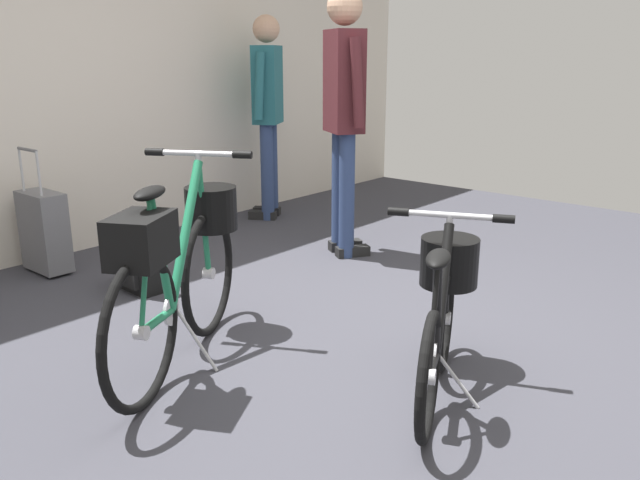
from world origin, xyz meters
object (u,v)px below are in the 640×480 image
at_px(visitor_near_wall, 344,105).
at_px(backpack_on_floor, 138,263).
at_px(visitor_browsing, 268,104).
at_px(rolling_suitcase, 44,231).
at_px(folding_bike_foreground, 443,305).
at_px(display_bike_left, 181,262).

distance_m(visitor_near_wall, backpack_on_floor, 1.73).
bearing_deg(visitor_near_wall, visitor_browsing, 69.67).
distance_m(visitor_browsing, rolling_suitcase, 2.15).
bearing_deg(folding_bike_foreground, rolling_suitcase, 97.31).
xyz_separation_m(display_bike_left, visitor_near_wall, (1.80, 0.49, 0.57)).
xyz_separation_m(folding_bike_foreground, visitor_near_wall, (1.24, 1.52, 0.69)).
xyz_separation_m(visitor_near_wall, rolling_suitcase, (-1.59, 1.23, -0.78)).
distance_m(visitor_near_wall, visitor_browsing, 1.25).
distance_m(display_bike_left, backpack_on_floor, 1.09).
xyz_separation_m(folding_bike_foreground, backpack_on_floor, (-0.17, 1.99, -0.19)).
relative_size(visitor_near_wall, visitor_browsing, 1.06).
distance_m(folding_bike_foreground, display_bike_left, 1.18).
distance_m(visitor_browsing, backpack_on_floor, 2.13).
bearing_deg(rolling_suitcase, visitor_browsing, -1.75).
height_order(visitor_browsing, backpack_on_floor, visitor_browsing).
distance_m(folding_bike_foreground, visitor_browsing, 3.23).
distance_m(folding_bike_foreground, visitor_near_wall, 2.08).
relative_size(rolling_suitcase, backpack_on_floor, 2.30).
bearing_deg(visitor_near_wall, folding_bike_foreground, -129.23).
distance_m(folding_bike_foreground, rolling_suitcase, 2.78).
distance_m(rolling_suitcase, backpack_on_floor, 0.79).
bearing_deg(visitor_near_wall, display_bike_left, -164.87).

